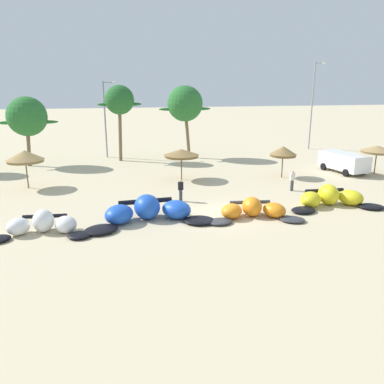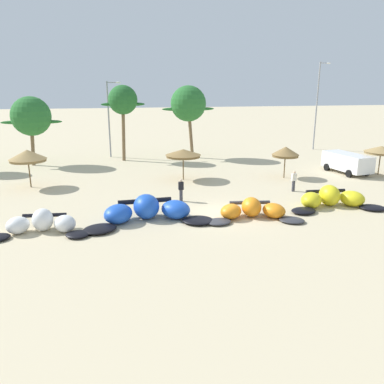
{
  "view_description": "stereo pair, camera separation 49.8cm",
  "coord_description": "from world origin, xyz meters",
  "px_view_note": "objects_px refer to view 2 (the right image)",
  "views": [
    {
      "loc": [
        -7.23,
        -22.19,
        7.89
      ],
      "look_at": [
        -1.51,
        2.0,
        1.0
      ],
      "focal_mm": 35.64,
      "sensor_mm": 36.0,
      "label": 1
    },
    {
      "loc": [
        -6.74,
        -22.3,
        7.89
      ],
      "look_at": [
        -1.51,
        2.0,
        1.0
      ],
      "focal_mm": 35.64,
      "sensor_mm": 36.0,
      "label": 2
    }
  ],
  "objects_px": {
    "palm_center_left": "(188,104)",
    "lamppost_west_center": "(318,103)",
    "palm_left": "(31,116)",
    "kite_far_left": "(42,224)",
    "palm_left_of_gap": "(123,101)",
    "beach_umbrella_near_palms": "(286,152)",
    "person_by_umbrellas": "(181,190)",
    "beach_umbrella_middle": "(183,153)",
    "beach_umbrella_near_van": "(27,156)",
    "lamppost_west": "(110,115)",
    "kite_center": "(332,199)",
    "person_near_kites": "(294,181)",
    "beach_umbrella_outermost": "(381,150)",
    "parked_van": "(346,161)",
    "kite_left": "(147,211)",
    "kite_left_of_center": "(252,211)"
  },
  "relations": [
    {
      "from": "beach_umbrella_near_palms",
      "to": "person_near_kites",
      "type": "relative_size",
      "value": 1.74
    },
    {
      "from": "lamppost_west",
      "to": "beach_umbrella_near_van",
      "type": "bearing_deg",
      "value": -117.42
    },
    {
      "from": "palm_center_left",
      "to": "kite_center",
      "type": "bearing_deg",
      "value": -74.16
    },
    {
      "from": "parked_van",
      "to": "person_by_umbrellas",
      "type": "height_order",
      "value": "parked_van"
    },
    {
      "from": "kite_far_left",
      "to": "lamppost_west_center",
      "type": "relative_size",
      "value": 0.53
    },
    {
      "from": "beach_umbrella_outermost",
      "to": "person_near_kites",
      "type": "xyz_separation_m",
      "value": [
        -10.44,
        -3.78,
        -1.49
      ]
    },
    {
      "from": "kite_far_left",
      "to": "palm_center_left",
      "type": "xyz_separation_m",
      "value": [
        12.73,
        21.13,
        5.54
      ]
    },
    {
      "from": "lamppost_west_center",
      "to": "person_near_kites",
      "type": "bearing_deg",
      "value": -123.26
    },
    {
      "from": "kite_left_of_center",
      "to": "beach_umbrella_outermost",
      "type": "relative_size",
      "value": 2.1
    },
    {
      "from": "palm_left",
      "to": "palm_left_of_gap",
      "type": "xyz_separation_m",
      "value": [
        9.23,
        0.73,
        1.45
      ]
    },
    {
      "from": "beach_umbrella_near_van",
      "to": "person_by_umbrellas",
      "type": "bearing_deg",
      "value": -29.76
    },
    {
      "from": "person_by_umbrellas",
      "to": "palm_left_of_gap",
      "type": "distance_m",
      "value": 17.88
    },
    {
      "from": "beach_umbrella_middle",
      "to": "palm_left_of_gap",
      "type": "xyz_separation_m",
      "value": [
        -4.55,
        10.27,
        4.09
      ]
    },
    {
      "from": "beach_umbrella_middle",
      "to": "beach_umbrella_near_palms",
      "type": "distance_m",
      "value": 9.04
    },
    {
      "from": "parked_van",
      "to": "person_near_kites",
      "type": "relative_size",
      "value": 3.16
    },
    {
      "from": "beach_umbrella_near_palms",
      "to": "person_by_umbrellas",
      "type": "relative_size",
      "value": 1.74
    },
    {
      "from": "kite_center",
      "to": "beach_umbrella_near_van",
      "type": "relative_size",
      "value": 2.23
    },
    {
      "from": "beach_umbrella_near_palms",
      "to": "parked_van",
      "type": "xyz_separation_m",
      "value": [
        6.6,
        0.71,
        -1.27
      ]
    },
    {
      "from": "beach_umbrella_outermost",
      "to": "lamppost_west",
      "type": "xyz_separation_m",
      "value": [
        -24.09,
        14.6,
        2.45
      ]
    },
    {
      "from": "kite_far_left",
      "to": "kite_left_of_center",
      "type": "distance_m",
      "value": 12.41
    },
    {
      "from": "kite_left_of_center",
      "to": "lamppost_west_center",
      "type": "relative_size",
      "value": 0.57
    },
    {
      "from": "kite_far_left",
      "to": "palm_left_of_gap",
      "type": "bearing_deg",
      "value": 75.11
    },
    {
      "from": "beach_umbrella_near_van",
      "to": "lamppost_west_center",
      "type": "xyz_separation_m",
      "value": [
        32.42,
        12.91,
        3.35
      ]
    },
    {
      "from": "person_near_kites",
      "to": "palm_center_left",
      "type": "height_order",
      "value": "palm_center_left"
    },
    {
      "from": "person_near_kites",
      "to": "kite_left",
      "type": "bearing_deg",
      "value": -159.96
    },
    {
      "from": "palm_center_left",
      "to": "lamppost_west_center",
      "type": "height_order",
      "value": "lamppost_west_center"
    },
    {
      "from": "kite_center",
      "to": "beach_umbrella_outermost",
      "type": "bearing_deg",
      "value": 39.34
    },
    {
      "from": "lamppost_west_center",
      "to": "palm_left",
      "type": "bearing_deg",
      "value": -174.27
    },
    {
      "from": "kite_far_left",
      "to": "beach_umbrella_middle",
      "type": "distance_m",
      "value": 14.85
    },
    {
      "from": "beach_umbrella_near_palms",
      "to": "kite_far_left",
      "type": "bearing_deg",
      "value": -153.6
    },
    {
      "from": "beach_umbrella_near_van",
      "to": "beach_umbrella_middle",
      "type": "xyz_separation_m",
      "value": [
        12.61,
        0.0,
        -0.25
      ]
    },
    {
      "from": "beach_umbrella_near_van",
      "to": "lamppost_west",
      "type": "bearing_deg",
      "value": 62.58
    },
    {
      "from": "beach_umbrella_middle",
      "to": "parked_van",
      "type": "xyz_separation_m",
      "value": [
        15.55,
        -0.52,
        -1.25
      ]
    },
    {
      "from": "kite_left_of_center",
      "to": "person_near_kites",
      "type": "distance_m",
      "value": 7.5
    },
    {
      "from": "beach_umbrella_near_van",
      "to": "palm_left",
      "type": "bearing_deg",
      "value": 96.95
    },
    {
      "from": "kite_center",
      "to": "beach_umbrella_middle",
      "type": "distance_m",
      "value": 13.03
    },
    {
      "from": "beach_umbrella_middle",
      "to": "lamppost_west",
      "type": "relative_size",
      "value": 0.36
    },
    {
      "from": "kite_center",
      "to": "beach_umbrella_middle",
      "type": "xyz_separation_m",
      "value": [
        -8.36,
        9.84,
        1.8
      ]
    },
    {
      "from": "person_by_umbrellas",
      "to": "parked_van",
      "type": "bearing_deg",
      "value": 19.15
    },
    {
      "from": "person_by_umbrellas",
      "to": "palm_center_left",
      "type": "distance_m",
      "value": 18.07
    },
    {
      "from": "kite_left",
      "to": "palm_left",
      "type": "bearing_deg",
      "value": 116.33
    },
    {
      "from": "kite_far_left",
      "to": "beach_umbrella_near_van",
      "type": "xyz_separation_m",
      "value": [
        -2.49,
        10.7,
        2.11
      ]
    },
    {
      "from": "beach_umbrella_middle",
      "to": "lamppost_west",
      "type": "xyz_separation_m",
      "value": [
        -5.99,
        12.75,
        2.41
      ]
    },
    {
      "from": "palm_center_left",
      "to": "kite_far_left",
      "type": "bearing_deg",
      "value": -121.08
    },
    {
      "from": "beach_umbrella_near_palms",
      "to": "beach_umbrella_outermost",
      "type": "bearing_deg",
      "value": -3.92
    },
    {
      "from": "kite_left_of_center",
      "to": "lamppost_west",
      "type": "relative_size",
      "value": 0.73
    },
    {
      "from": "kite_center",
      "to": "person_near_kites",
      "type": "xyz_separation_m",
      "value": [
        -0.71,
        4.2,
        0.28
      ]
    },
    {
      "from": "kite_far_left",
      "to": "parked_van",
      "type": "bearing_deg",
      "value": 21.62
    },
    {
      "from": "beach_umbrella_near_palms",
      "to": "palm_left_of_gap",
      "type": "relative_size",
      "value": 0.35
    },
    {
      "from": "palm_left_of_gap",
      "to": "beach_umbrella_near_van",
      "type": "bearing_deg",
      "value": -128.14
    }
  ]
}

